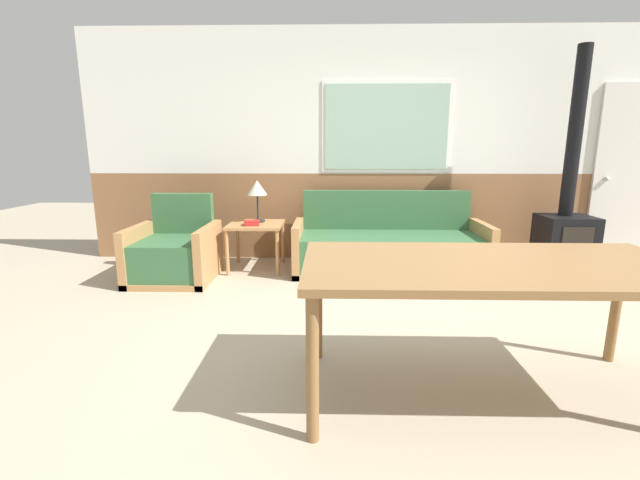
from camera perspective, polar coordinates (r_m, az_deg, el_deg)
name	(u,v)px	position (r m, az deg, el deg)	size (l,w,h in m)	color
ground_plane	(434,359)	(2.98, 14.96, -15.06)	(16.00, 16.00, 0.00)	#B2A58C
wall_back	(388,147)	(5.25, 9.03, 12.17)	(7.20, 0.09, 2.70)	#8E603D
couch	(389,248)	(4.81, 9.14, -1.06)	(2.09, 0.82, 0.86)	#B27F4C
armchair	(175,255)	(4.69, -18.81, -1.84)	(0.81, 0.81, 0.86)	#B27F4C
side_table	(256,230)	(4.83, -8.55, 1.33)	(0.60, 0.60, 0.52)	#B27F4C
table_lamp	(257,190)	(4.87, -8.38, 6.65)	(0.23, 0.23, 0.47)	#262628
book_stack	(252,223)	(4.71, -9.07, 2.26)	(0.18, 0.18, 0.05)	#B22823
dining_table	(494,274)	(2.43, 22.21, -4.23)	(2.00, 0.94, 0.76)	olive
wood_stove	(567,218)	(5.33, 30.04, 2.58)	(0.53, 0.48, 2.37)	black
entry_door	(632,175)	(6.26, 36.17, 7.00)	(0.90, 0.09, 2.07)	silver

